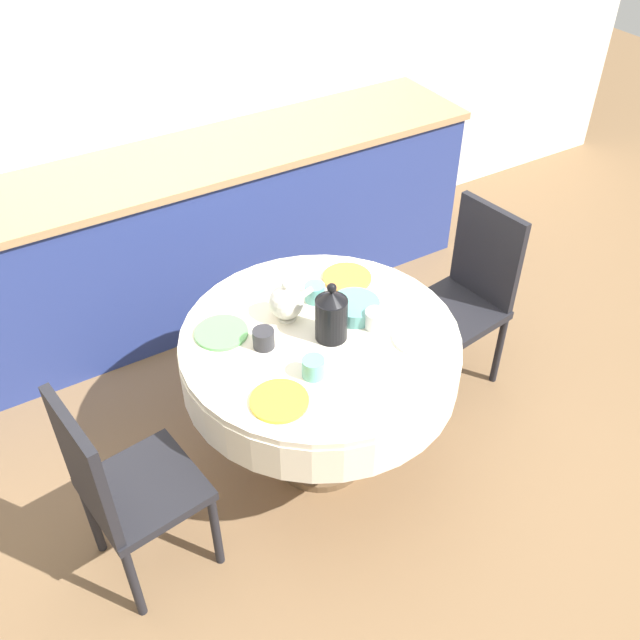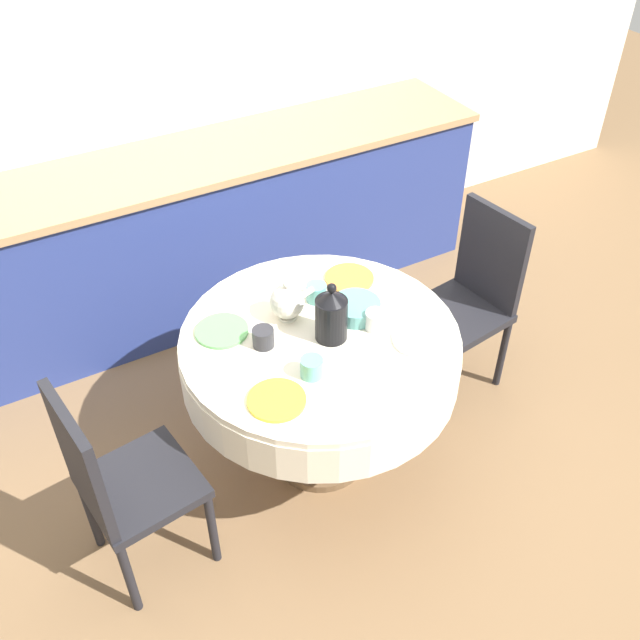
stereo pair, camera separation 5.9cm
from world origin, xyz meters
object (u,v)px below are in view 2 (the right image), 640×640
(chair_right, at_px, (118,481))
(coffee_carafe, at_px, (331,315))
(chair_left, at_px, (472,294))
(teapot, at_px, (287,302))

(chair_right, xyz_separation_m, coffee_carafe, (0.94, 0.09, 0.33))
(chair_left, distance_m, teapot, 1.02)
(teapot, bearing_deg, coffee_carafe, -63.80)
(coffee_carafe, bearing_deg, teapot, 116.20)
(chair_left, distance_m, chair_right, 1.84)
(chair_left, bearing_deg, coffee_carafe, 92.17)
(teapot, bearing_deg, chair_left, -2.20)
(coffee_carafe, bearing_deg, chair_left, 10.09)
(chair_left, height_order, teapot, chair_left)
(chair_left, xyz_separation_m, teapot, (-0.97, 0.04, 0.30))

